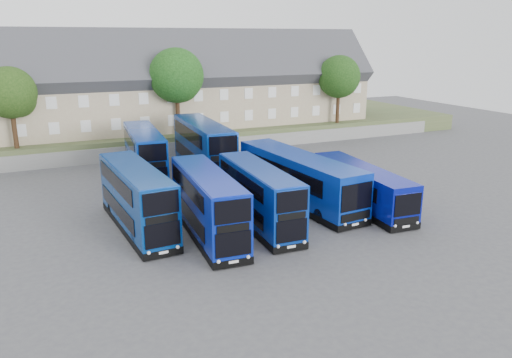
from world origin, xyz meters
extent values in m
plane|color=#47474C|center=(0.00, 0.00, 0.00)|extent=(120.00, 120.00, 0.00)
cube|color=slate|center=(0.00, 24.00, 0.75)|extent=(70.00, 0.40, 1.50)
cube|color=#465530|center=(0.00, 34.00, 1.00)|extent=(80.00, 20.00, 2.00)
cube|color=tan|center=(-12.00, 30.00, 5.00)|extent=(6.00, 8.00, 6.00)
cube|color=#3E3E44|center=(-12.00, 30.00, 8.00)|extent=(6.00, 10.40, 10.40)
cube|color=brown|center=(-10.50, 30.00, 11.84)|extent=(0.60, 0.90, 1.40)
cube|color=tan|center=(-6.00, 30.00, 5.00)|extent=(6.00, 8.00, 6.00)
cube|color=#3E3E44|center=(-6.00, 30.00, 8.00)|extent=(6.00, 10.40, 10.40)
cube|color=brown|center=(-4.50, 30.00, 11.84)|extent=(0.60, 0.90, 1.40)
cube|color=tan|center=(0.00, 30.00, 5.00)|extent=(6.00, 8.00, 6.00)
cube|color=#3E3E44|center=(0.00, 30.00, 8.00)|extent=(6.00, 10.40, 10.40)
cube|color=brown|center=(1.50, 30.00, 11.84)|extent=(0.60, 0.90, 1.40)
cube|color=tan|center=(6.00, 30.00, 5.00)|extent=(6.00, 8.00, 6.00)
cube|color=#3E3E44|center=(6.00, 30.00, 8.00)|extent=(6.00, 10.40, 10.40)
cube|color=brown|center=(7.50, 30.00, 11.84)|extent=(0.60, 0.90, 1.40)
cube|color=tan|center=(12.00, 30.00, 5.00)|extent=(6.00, 8.00, 6.00)
cube|color=#3E3E44|center=(12.00, 30.00, 8.00)|extent=(6.00, 10.40, 10.40)
cube|color=brown|center=(13.50, 30.00, 11.84)|extent=(0.60, 0.90, 1.40)
cube|color=tan|center=(18.00, 30.00, 5.00)|extent=(6.00, 8.00, 6.00)
cube|color=#3E3E44|center=(18.00, 30.00, 8.00)|extent=(6.00, 10.40, 10.40)
cube|color=brown|center=(19.50, 30.00, 11.84)|extent=(0.60, 0.90, 1.40)
cube|color=tan|center=(24.00, 30.00, 5.00)|extent=(6.00, 8.00, 6.00)
cube|color=#3E3E44|center=(24.00, 30.00, 8.00)|extent=(6.00, 10.40, 10.40)
cube|color=brown|center=(25.50, 30.00, 11.84)|extent=(0.60, 0.90, 1.40)
cube|color=navy|center=(-6.76, 4.39, 2.25)|extent=(3.08, 10.52, 3.80)
cube|color=black|center=(-6.76, 4.39, 0.30)|extent=(3.12, 10.57, 0.45)
cube|color=black|center=(-6.40, -0.82, 1.46)|extent=(2.06, 0.20, 1.42)
cube|color=black|center=(-6.40, -0.82, 3.35)|extent=(2.06, 0.20, 1.32)
cylinder|color=black|center=(-7.58, 1.34, 0.50)|extent=(0.37, 1.02, 1.00)
cube|color=#0820A3|center=(-2.92, 1.53, 2.22)|extent=(2.94, 10.34, 3.74)
cube|color=black|center=(-2.92, 1.53, 0.30)|extent=(2.98, 10.38, 0.45)
cube|color=black|center=(-3.24, -3.60, 1.44)|extent=(2.02, 0.18, 1.39)
cube|color=black|center=(-3.24, -3.60, 3.30)|extent=(2.02, 0.18, 1.30)
cylinder|color=black|center=(-4.11, -1.31, 0.50)|extent=(0.36, 1.02, 1.00)
cube|color=navy|center=(0.78, 1.89, 2.15)|extent=(2.60, 9.96, 3.61)
cube|color=black|center=(0.78, 1.89, 0.30)|extent=(2.65, 10.00, 0.45)
cube|color=black|center=(0.60, -3.08, 1.39)|extent=(1.95, 0.13, 1.35)
cube|color=black|center=(0.60, -3.08, 3.19)|extent=(1.95, 0.13, 1.26)
cylinder|color=black|center=(-0.29, -0.82, 0.50)|extent=(0.34, 1.01, 1.00)
cube|color=#08339F|center=(-3.62, 16.63, 2.34)|extent=(3.33, 10.97, 3.97)
cube|color=black|center=(-3.62, 16.63, 0.30)|extent=(3.38, 11.01, 0.45)
cube|color=black|center=(-4.07, 11.22, 1.52)|extent=(2.15, 0.24, 1.47)
cube|color=black|center=(-4.07, 11.22, 3.49)|extent=(2.15, 0.24, 1.37)
cylinder|color=black|center=(-4.96, 13.53, 0.50)|extent=(0.38, 1.02, 1.00)
cube|color=navy|center=(1.70, 16.14, 2.53)|extent=(3.19, 11.88, 4.36)
cube|color=black|center=(1.70, 16.14, 0.30)|extent=(3.23, 11.92, 0.45)
cube|color=black|center=(1.44, 10.22, 1.66)|extent=(2.38, 0.16, 1.61)
cube|color=black|center=(1.44, 10.22, 3.80)|extent=(2.38, 0.16, 1.50)
cylinder|color=black|center=(0.35, 12.50, 0.50)|extent=(0.34, 1.01, 1.00)
cube|color=#082EA2|center=(5.52, 5.09, 2.01)|extent=(3.96, 13.57, 3.33)
cube|color=black|center=(5.52, 5.09, 0.30)|extent=(4.00, 13.61, 0.45)
cube|color=black|center=(6.11, -1.60, 2.28)|extent=(2.48, 0.28, 1.78)
cylinder|color=black|center=(4.68, 0.51, 0.50)|extent=(0.39, 1.02, 1.00)
cube|color=#07118D|center=(9.28, 2.23, 1.68)|extent=(3.07, 11.10, 2.66)
cube|color=black|center=(9.28, 2.23, 0.30)|extent=(3.11, 11.14, 0.45)
cube|color=black|center=(8.89, -3.27, 1.87)|extent=(1.98, 0.20, 1.46)
cylinder|color=black|center=(8.06, -0.97, 0.50)|extent=(0.37, 1.02, 1.00)
cylinder|color=#382314|center=(-14.00, 25.00, 3.88)|extent=(0.44, 0.44, 3.75)
sphere|color=#18330E|center=(-14.00, 25.00, 7.25)|extent=(4.80, 4.80, 4.80)
sphere|color=#18330E|center=(-13.40, 25.40, 6.50)|extent=(3.30, 3.30, 3.30)
cylinder|color=#382314|center=(2.00, 25.50, 4.25)|extent=(0.44, 0.44, 4.50)
sphere|color=black|center=(2.00, 25.50, 8.30)|extent=(5.76, 5.76, 5.76)
sphere|color=black|center=(2.60, 25.90, 7.40)|extent=(3.96, 3.96, 3.96)
cylinder|color=#382314|center=(22.00, 25.00, 4.00)|extent=(0.44, 0.44, 4.00)
sphere|color=black|center=(22.00, 25.00, 7.60)|extent=(5.12, 5.12, 5.12)
sphere|color=black|center=(22.60, 25.40, 6.80)|extent=(3.52, 3.52, 3.52)
cylinder|color=#382314|center=(28.00, 32.00, 4.12)|extent=(0.44, 0.44, 4.25)
sphere|color=#1B3E11|center=(28.00, 32.00, 7.95)|extent=(5.44, 5.44, 5.44)
sphere|color=#1B3E11|center=(28.60, 32.40, 7.10)|extent=(3.74, 3.74, 3.74)
camera|label=1|loc=(-12.32, -26.73, 12.13)|focal=35.00mm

